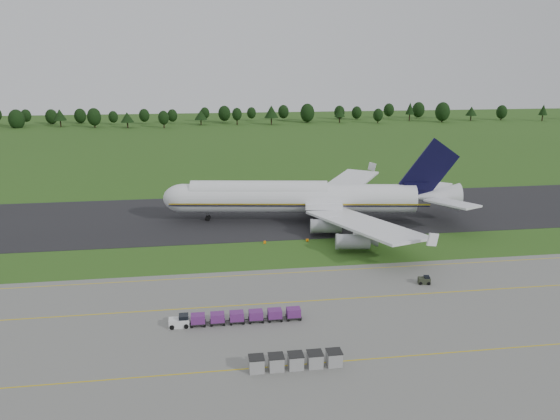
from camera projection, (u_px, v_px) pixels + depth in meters
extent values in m
plane|color=#294F17|center=(274.00, 254.00, 105.82)|extent=(600.00, 600.00, 0.00)
cube|color=slate|center=(308.00, 340.00, 73.37)|extent=(300.00, 52.00, 0.06)
cube|color=black|center=(258.00, 215.00, 132.53)|extent=(300.00, 40.00, 0.08)
cube|color=gold|center=(293.00, 302.00, 84.81)|extent=(300.00, 0.25, 0.01)
cube|color=gold|center=(317.00, 363.00, 67.64)|extent=(300.00, 0.20, 0.01)
cube|color=gold|center=(281.00, 273.00, 96.26)|extent=(120.00, 0.20, 0.01)
cylinder|color=black|center=(17.00, 125.00, 305.10)|extent=(0.70, 0.70, 2.98)
sphere|color=black|center=(17.00, 120.00, 304.29)|extent=(8.66, 8.66, 8.66)
cylinder|color=black|center=(61.00, 124.00, 309.28)|extent=(0.70, 0.70, 3.59)
cone|color=black|center=(60.00, 115.00, 307.96)|extent=(7.32, 7.32, 6.38)
cylinder|color=black|center=(95.00, 124.00, 305.48)|extent=(0.70, 0.70, 3.91)
sphere|color=black|center=(94.00, 117.00, 304.42)|extent=(7.57, 7.57, 7.57)
cylinder|color=black|center=(128.00, 125.00, 304.26)|extent=(0.70, 0.70, 3.13)
cone|color=black|center=(127.00, 117.00, 303.11)|extent=(7.37, 7.37, 5.57)
cylinder|color=black|center=(164.00, 125.00, 304.16)|extent=(0.70, 0.70, 3.72)
sphere|color=black|center=(164.00, 118.00, 303.15)|extent=(5.95, 5.95, 5.95)
cylinder|color=black|center=(201.00, 122.00, 318.37)|extent=(0.70, 0.70, 3.07)
cone|color=black|center=(201.00, 115.00, 317.24)|extent=(7.49, 7.49, 5.47)
cylinder|color=black|center=(237.00, 121.00, 319.11)|extent=(0.70, 0.70, 4.04)
sphere|color=black|center=(237.00, 114.00, 318.01)|extent=(5.64, 5.64, 5.64)
cylinder|color=black|center=(271.00, 121.00, 319.86)|extent=(0.70, 0.70, 4.03)
cone|color=black|center=(271.00, 111.00, 318.38)|extent=(8.21, 8.21, 7.16)
cylinder|color=black|center=(307.00, 119.00, 329.97)|extent=(0.70, 0.70, 3.85)
sphere|color=black|center=(307.00, 113.00, 328.92)|extent=(8.50, 8.50, 8.50)
cylinder|color=black|center=(340.00, 120.00, 329.36)|extent=(0.70, 0.70, 3.55)
cone|color=black|center=(340.00, 112.00, 328.06)|extent=(6.33, 6.33, 6.31)
cylinder|color=black|center=(378.00, 121.00, 326.32)|extent=(0.70, 0.70, 3.27)
sphere|color=black|center=(378.00, 115.00, 325.43)|extent=(5.87, 5.87, 5.87)
cylinder|color=black|center=(409.00, 118.00, 338.91)|extent=(0.70, 0.70, 4.12)
cone|color=black|center=(410.00, 108.00, 337.40)|extent=(5.39, 5.39, 7.32)
cylinder|color=black|center=(442.00, 119.00, 332.00)|extent=(0.70, 0.70, 4.18)
sphere|color=black|center=(443.00, 112.00, 330.86)|extent=(8.83, 8.83, 8.83)
cylinder|color=black|center=(471.00, 118.00, 341.64)|extent=(0.70, 0.70, 3.12)
cone|color=black|center=(471.00, 111.00, 340.49)|extent=(6.88, 6.88, 5.56)
cylinder|color=black|center=(501.00, 117.00, 344.33)|extent=(0.70, 0.70, 3.32)
sphere|color=black|center=(502.00, 112.00, 343.42)|extent=(6.61, 6.61, 6.61)
cylinder|color=black|center=(542.00, 118.00, 339.05)|extent=(0.70, 0.70, 3.67)
cone|color=black|center=(543.00, 110.00, 337.71)|extent=(5.28, 5.28, 6.52)
cylinder|color=white|center=(299.00, 198.00, 126.67)|extent=(54.20, 14.79, 6.68)
cylinder|color=white|center=(259.00, 192.00, 126.31)|extent=(31.97, 9.95, 5.21)
sphere|color=white|center=(183.00, 198.00, 126.85)|extent=(6.68, 6.68, 6.68)
cone|color=white|center=(437.00, 197.00, 126.33)|extent=(11.05, 7.83, 6.35)
cube|color=gold|center=(299.00, 204.00, 123.58)|extent=(58.70, 9.09, 0.32)
cube|color=white|center=(363.00, 224.00, 109.72)|extent=(18.21, 32.88, 0.51)
cube|color=white|center=(344.00, 185.00, 143.90)|extent=(25.61, 31.21, 0.51)
cylinder|color=gray|center=(326.00, 226.00, 116.19)|extent=(6.87, 3.92, 2.97)
cylinder|color=gray|center=(353.00, 242.00, 106.32)|extent=(6.87, 3.92, 2.97)
cylinder|color=gray|center=(319.00, 199.00, 138.74)|extent=(6.87, 3.92, 2.97)
cylinder|color=gray|center=(333.00, 190.00, 148.55)|extent=(6.87, 3.92, 2.97)
cube|color=black|center=(429.00, 170.00, 124.70)|extent=(13.45, 2.56, 14.90)
cube|color=white|center=(452.00, 203.00, 119.54)|extent=(9.45, 13.10, 0.42)
cube|color=white|center=(435.00, 189.00, 132.96)|extent=(11.74, 12.47, 0.42)
cylinder|color=slate|center=(208.00, 216.00, 127.96)|extent=(0.33, 0.33, 2.04)
cylinder|color=black|center=(208.00, 218.00, 128.07)|extent=(1.32, 1.01, 1.21)
cylinder|color=slate|center=(324.00, 222.00, 123.76)|extent=(0.33, 0.33, 2.04)
cylinder|color=black|center=(324.00, 223.00, 123.87)|extent=(1.32, 1.01, 1.21)
cylinder|color=slate|center=(321.00, 212.00, 131.81)|extent=(0.33, 0.33, 2.04)
cylinder|color=black|center=(321.00, 213.00, 131.92)|extent=(1.32, 1.01, 1.21)
cube|color=silver|center=(179.00, 323.00, 76.83)|extent=(2.86, 1.54, 1.21)
cylinder|color=black|center=(172.00, 327.00, 76.03)|extent=(0.66, 0.24, 0.66)
cube|color=black|center=(198.00, 323.00, 77.26)|extent=(2.20, 1.65, 0.13)
cube|color=#592266|center=(198.00, 318.00, 77.08)|extent=(1.98, 1.54, 1.21)
cylinder|color=black|center=(192.00, 327.00, 76.45)|extent=(0.37, 0.16, 0.37)
cube|color=black|center=(218.00, 321.00, 77.64)|extent=(2.20, 1.65, 0.13)
cube|color=#592266|center=(217.00, 317.00, 77.47)|extent=(1.98, 1.54, 1.21)
cylinder|color=black|center=(212.00, 326.00, 76.84)|extent=(0.37, 0.16, 0.37)
cube|color=black|center=(237.00, 320.00, 78.03)|extent=(2.20, 1.65, 0.13)
cube|color=#592266|center=(237.00, 316.00, 77.85)|extent=(1.98, 1.54, 1.21)
cylinder|color=black|center=(231.00, 324.00, 77.22)|extent=(0.37, 0.16, 0.37)
cube|color=black|center=(256.00, 319.00, 78.41)|extent=(2.20, 1.65, 0.13)
cube|color=#592266|center=(256.00, 315.00, 78.24)|extent=(1.98, 1.54, 1.21)
cylinder|color=black|center=(250.00, 323.00, 77.61)|extent=(0.37, 0.16, 0.37)
cube|color=black|center=(275.00, 318.00, 78.80)|extent=(2.20, 1.65, 0.13)
cube|color=#592266|center=(275.00, 313.00, 78.62)|extent=(1.98, 1.54, 1.21)
cylinder|color=black|center=(269.00, 322.00, 77.99)|extent=(0.37, 0.16, 0.37)
cube|color=black|center=(294.00, 316.00, 79.18)|extent=(2.20, 1.65, 0.13)
cube|color=#592266|center=(294.00, 312.00, 79.01)|extent=(1.98, 1.54, 1.21)
cylinder|color=black|center=(288.00, 320.00, 78.38)|extent=(0.37, 0.16, 0.37)
cylinder|color=black|center=(179.00, 324.00, 76.90)|extent=(0.66, 0.24, 0.66)
cube|color=#292E20|center=(424.00, 281.00, 91.62)|extent=(2.13, 1.50, 1.08)
cylinder|color=black|center=(422.00, 284.00, 91.04)|extent=(0.55, 0.20, 0.55)
cylinder|color=black|center=(426.00, 281.00, 92.35)|extent=(0.55, 0.20, 0.55)
cube|color=#989898|center=(256.00, 364.00, 65.75)|extent=(1.77, 1.77, 1.77)
cube|color=black|center=(256.00, 357.00, 65.50)|extent=(1.88, 1.88, 0.09)
cube|color=#989898|center=(276.00, 363.00, 66.08)|extent=(1.77, 1.77, 1.77)
cube|color=black|center=(276.00, 356.00, 65.84)|extent=(1.88, 1.88, 0.09)
cube|color=#989898|center=(296.00, 361.00, 66.42)|extent=(1.77, 1.77, 1.77)
cube|color=black|center=(296.00, 354.00, 66.17)|extent=(1.88, 1.88, 0.09)
cube|color=#989898|center=(315.00, 360.00, 66.76)|extent=(1.77, 1.77, 1.77)
cube|color=black|center=(315.00, 353.00, 66.51)|extent=(1.88, 1.88, 0.09)
cube|color=#989898|center=(334.00, 358.00, 67.09)|extent=(1.77, 1.77, 1.77)
cube|color=black|center=(334.00, 351.00, 66.85)|extent=(1.88, 1.88, 0.09)
cube|color=orange|center=(265.00, 242.00, 111.95)|extent=(0.50, 0.12, 0.60)
cube|color=black|center=(265.00, 243.00, 112.02)|extent=(0.30, 0.30, 0.04)
cube|color=orange|center=(307.00, 240.00, 113.19)|extent=(0.50, 0.12, 0.60)
cube|color=black|center=(307.00, 241.00, 113.27)|extent=(0.30, 0.30, 0.04)
cube|color=orange|center=(349.00, 238.00, 114.44)|extent=(0.50, 0.12, 0.60)
cube|color=black|center=(349.00, 240.00, 114.52)|extent=(0.30, 0.30, 0.04)
cube|color=orange|center=(390.00, 236.00, 115.69)|extent=(0.50, 0.12, 0.60)
cube|color=black|center=(390.00, 238.00, 115.76)|extent=(0.30, 0.30, 0.04)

